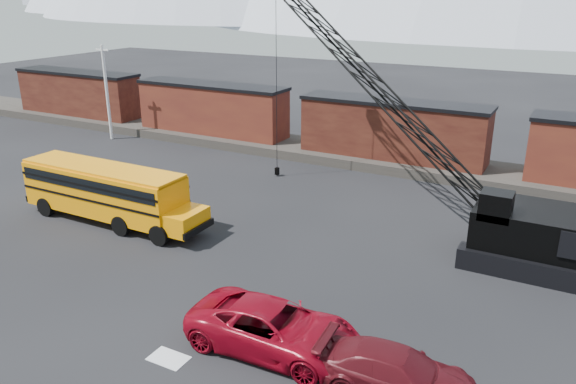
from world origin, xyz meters
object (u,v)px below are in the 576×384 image
school_bus (109,191)px  maroon_suv (398,373)px  red_pickup (274,328)px  crawler_crane (372,82)px

school_bus → maroon_suv: size_ratio=2.19×
school_bus → maroon_suv: (18.63, -6.22, -1.02)m
red_pickup → maroon_suv: red_pickup is taller
maroon_suv → crawler_crane: bearing=20.4°
red_pickup → crawler_crane: 16.17m
red_pickup → maroon_suv: bearing=-94.4°
red_pickup → crawler_crane: size_ratio=0.32×
school_bus → crawler_crane: size_ratio=0.58×
red_pickup → maroon_suv: 4.66m
school_bus → red_pickup: school_bus is taller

